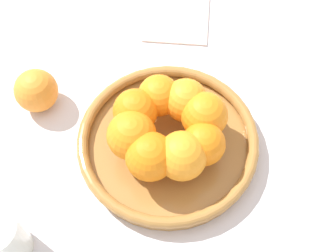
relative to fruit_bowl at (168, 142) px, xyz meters
The scene contains 6 objects.
ground_plane 0.02m from the fruit_bowl, ahead, with size 4.00×4.00×0.00m, color silver.
fruit_bowl is the anchor object (origin of this frame).
orange_pile 0.06m from the fruit_bowl, ahead, with size 0.19×0.19×0.08m.
stray_orange 0.25m from the fruit_bowl, 101.11° to the right, with size 0.08×0.08×0.08m, color orange.
drinking_glass 0.30m from the fruit_bowl, 43.74° to the right, with size 0.07×0.07×0.10m, color silver.
napkin_folded 0.30m from the fruit_bowl, behind, with size 0.13×0.13×0.01m, color beige.
Camera 1 is at (0.37, 0.07, 0.73)m, focal length 50.00 mm.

